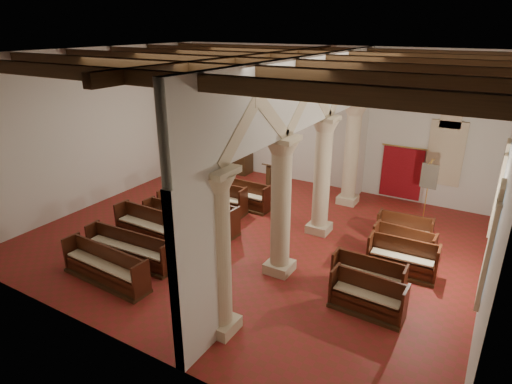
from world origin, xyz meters
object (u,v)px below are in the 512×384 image
object	(u,v)px
pipe_organ	(231,144)
aisle_pew_0	(367,301)
lectern	(269,178)
nave_pew_0	(106,271)
processional_banner	(425,205)

from	to	relation	value
pipe_organ	aisle_pew_0	distance (m)	11.88
lectern	nave_pew_0	bearing A→B (deg)	-90.42
pipe_organ	nave_pew_0	distance (m)	10.27
pipe_organ	lectern	bearing A→B (deg)	-22.66
lectern	aisle_pew_0	distance (m)	9.06
pipe_organ	processional_banner	bearing A→B (deg)	-10.04
lectern	aisle_pew_0	bearing A→B (deg)	-43.37
lectern	processional_banner	world-z (taller)	processional_banner
pipe_organ	aisle_pew_0	bearing A→B (deg)	-39.95
aisle_pew_0	processional_banner	bearing A→B (deg)	89.93
lectern	nave_pew_0	xyz separation A→B (m)	(-0.39, -8.80, -0.15)
lectern	processional_banner	distance (m)	6.62
nave_pew_0	pipe_organ	bearing A→B (deg)	105.59
processional_banner	nave_pew_0	world-z (taller)	processional_banner
lectern	aisle_pew_0	size ratio (longest dim) A/B	0.62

